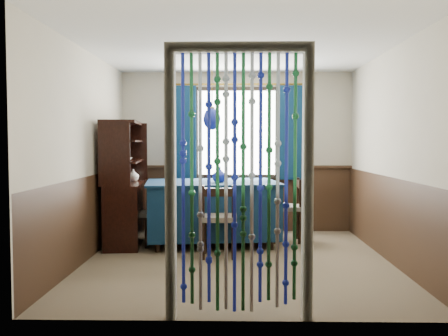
{
  "coord_description": "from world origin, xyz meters",
  "views": [
    {
      "loc": [
        -0.04,
        -5.85,
        1.41
      ],
      "look_at": [
        -0.17,
        0.64,
        1.07
      ],
      "focal_mm": 40.0,
      "sensor_mm": 36.0,
      "label": 1
    }
  ],
  "objects_px": {
    "bowl_shelf": "(125,159)",
    "vase_sideboard": "(133,174)",
    "pendant_lamp": "(212,119)",
    "chair_right": "(288,208)",
    "vase_table": "(219,175)",
    "chair_far": "(210,202)",
    "chair_near": "(218,219)",
    "sideboard": "(125,201)",
    "dining_table": "(212,208)",
    "chair_left": "(134,214)"
  },
  "relations": [
    {
      "from": "chair_near",
      "to": "vase_table",
      "type": "distance_m",
      "value": 0.85
    },
    {
      "from": "pendant_lamp",
      "to": "sideboard",
      "type": "bearing_deg",
      "value": 179.65
    },
    {
      "from": "chair_near",
      "to": "vase_table",
      "type": "height_order",
      "value": "vase_table"
    },
    {
      "from": "chair_far",
      "to": "bowl_shelf",
      "type": "relative_size",
      "value": 4.47
    },
    {
      "from": "chair_far",
      "to": "chair_right",
      "type": "relative_size",
      "value": 1.03
    },
    {
      "from": "chair_far",
      "to": "chair_left",
      "type": "distance_m",
      "value": 1.37
    },
    {
      "from": "pendant_lamp",
      "to": "vase_sideboard",
      "type": "distance_m",
      "value": 1.43
    },
    {
      "from": "vase_table",
      "to": "bowl_shelf",
      "type": "height_order",
      "value": "bowl_shelf"
    },
    {
      "from": "chair_right",
      "to": "bowl_shelf",
      "type": "bearing_deg",
      "value": 102.7
    },
    {
      "from": "chair_left",
      "to": "vase_sideboard",
      "type": "relative_size",
      "value": 4.17
    },
    {
      "from": "chair_right",
      "to": "vase_table",
      "type": "relative_size",
      "value": 4.65
    },
    {
      "from": "vase_table",
      "to": "vase_sideboard",
      "type": "xyz_separation_m",
      "value": [
        -1.26,
        0.42,
        -0.02
      ]
    },
    {
      "from": "sideboard",
      "to": "pendant_lamp",
      "type": "xyz_separation_m",
      "value": [
        1.22,
        -0.01,
        1.14
      ]
    },
    {
      "from": "chair_right",
      "to": "sideboard",
      "type": "relative_size",
      "value": 0.53
    },
    {
      "from": "pendant_lamp",
      "to": "chair_right",
      "type": "bearing_deg",
      "value": 10.12
    },
    {
      "from": "chair_near",
      "to": "pendant_lamp",
      "type": "distance_m",
      "value": 1.5
    },
    {
      "from": "chair_left",
      "to": "sideboard",
      "type": "height_order",
      "value": "sideboard"
    },
    {
      "from": "chair_near",
      "to": "dining_table",
      "type": "bearing_deg",
      "value": 97.94
    },
    {
      "from": "chair_right",
      "to": "chair_near",
      "type": "bearing_deg",
      "value": 138.32
    },
    {
      "from": "chair_far",
      "to": "chair_right",
      "type": "bearing_deg",
      "value": 158.81
    },
    {
      "from": "vase_sideboard",
      "to": "chair_left",
      "type": "bearing_deg",
      "value": -77.38
    },
    {
      "from": "vase_table",
      "to": "bowl_shelf",
      "type": "xyz_separation_m",
      "value": [
        -1.26,
        -0.11,
        0.22
      ]
    },
    {
      "from": "chair_right",
      "to": "sideboard",
      "type": "xyz_separation_m",
      "value": [
        -2.29,
        -0.18,
        0.11
      ]
    },
    {
      "from": "chair_far",
      "to": "bowl_shelf",
      "type": "bearing_deg",
      "value": 50.05
    },
    {
      "from": "bowl_shelf",
      "to": "vase_sideboard",
      "type": "height_order",
      "value": "bowl_shelf"
    },
    {
      "from": "dining_table",
      "to": "vase_table",
      "type": "height_order",
      "value": "vase_table"
    },
    {
      "from": "dining_table",
      "to": "bowl_shelf",
      "type": "bearing_deg",
      "value": -176.16
    },
    {
      "from": "dining_table",
      "to": "chair_near",
      "type": "height_order",
      "value": "chair_near"
    },
    {
      "from": "chair_right",
      "to": "sideboard",
      "type": "height_order",
      "value": "sideboard"
    },
    {
      "from": "bowl_shelf",
      "to": "chair_near",
      "type": "bearing_deg",
      "value": -24.74
    },
    {
      "from": "chair_right",
      "to": "vase_sideboard",
      "type": "height_order",
      "value": "vase_sideboard"
    },
    {
      "from": "chair_near",
      "to": "chair_right",
      "type": "relative_size",
      "value": 1.0
    },
    {
      "from": "sideboard",
      "to": "chair_left",
      "type": "bearing_deg",
      "value": -51.76
    },
    {
      "from": "dining_table",
      "to": "vase_sideboard",
      "type": "relative_size",
      "value": 9.93
    },
    {
      "from": "chair_near",
      "to": "chair_left",
      "type": "relative_size",
      "value": 1.1
    },
    {
      "from": "vase_sideboard",
      "to": "bowl_shelf",
      "type": "bearing_deg",
      "value": -90.0
    },
    {
      "from": "vase_table",
      "to": "chair_far",
      "type": "bearing_deg",
      "value": 100.85
    },
    {
      "from": "sideboard",
      "to": "vase_sideboard",
      "type": "distance_m",
      "value": 0.47
    },
    {
      "from": "chair_near",
      "to": "chair_far",
      "type": "height_order",
      "value": "chair_far"
    },
    {
      "from": "sideboard",
      "to": "vase_sideboard",
      "type": "xyz_separation_m",
      "value": [
        0.06,
        0.3,
        0.35
      ]
    },
    {
      "from": "chair_right",
      "to": "vase_table",
      "type": "xyz_separation_m",
      "value": [
        -0.97,
        -0.31,
        0.49
      ]
    },
    {
      "from": "chair_left",
      "to": "dining_table",
      "type": "bearing_deg",
      "value": 96.16
    },
    {
      "from": "vase_table",
      "to": "chair_right",
      "type": "bearing_deg",
      "value": 17.69
    },
    {
      "from": "chair_near",
      "to": "bowl_shelf",
      "type": "relative_size",
      "value": 4.35
    },
    {
      "from": "chair_far",
      "to": "chair_near",
      "type": "bearing_deg",
      "value": 103.21
    },
    {
      "from": "chair_far",
      "to": "chair_left",
      "type": "bearing_deg",
      "value": 51.07
    },
    {
      "from": "chair_near",
      "to": "bowl_shelf",
      "type": "bearing_deg",
      "value": 155.3
    },
    {
      "from": "chair_right",
      "to": "pendant_lamp",
      "type": "height_order",
      "value": "pendant_lamp"
    },
    {
      "from": "dining_table",
      "to": "sideboard",
      "type": "bearing_deg",
      "value": 172.33
    },
    {
      "from": "sideboard",
      "to": "pendant_lamp",
      "type": "relative_size",
      "value": 1.82
    }
  ]
}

